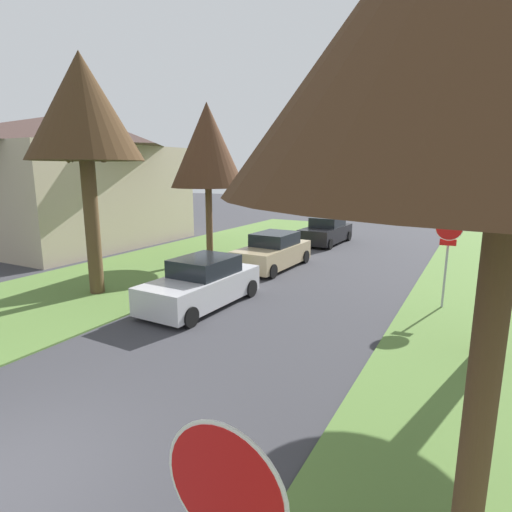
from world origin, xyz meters
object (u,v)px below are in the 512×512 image
at_px(stop_sign_far, 448,241).
at_px(parked_sedan_silver, 202,284).
at_px(street_tree_left_mid_a, 83,110).
at_px(parked_sedan_tan, 273,252).
at_px(parked_sedan_black, 326,231).
at_px(street_tree_left_mid_b, 207,146).

bearing_deg(stop_sign_far, parked_sedan_silver, -153.43).
distance_m(stop_sign_far, parked_sedan_silver, 7.85).
relative_size(street_tree_left_mid_a, parked_sedan_tan, 1.81).
xyz_separation_m(parked_sedan_silver, parked_sedan_tan, (-0.33, 5.86, 0.00)).
height_order(parked_sedan_tan, parked_sedan_black, same).
xyz_separation_m(street_tree_left_mid_b, parked_sedan_tan, (3.30, 0.20, -4.68)).
height_order(street_tree_left_mid_a, parked_sedan_black, street_tree_left_mid_a).
distance_m(stop_sign_far, parked_sedan_tan, 7.76).
distance_m(street_tree_left_mid_b, parked_sedan_black, 9.28).
xyz_separation_m(stop_sign_far, parked_sedan_silver, (-6.90, -3.45, -1.47)).
xyz_separation_m(parked_sedan_tan, parked_sedan_black, (0.02, 7.10, 0.00)).
distance_m(street_tree_left_mid_a, parked_sedan_black, 15.22).
bearing_deg(street_tree_left_mid_b, parked_sedan_tan, 3.53).
distance_m(parked_sedan_silver, parked_sedan_tan, 5.87).
bearing_deg(parked_sedan_silver, parked_sedan_black, 91.39).
relative_size(parked_sedan_tan, parked_sedan_black, 1.00).
bearing_deg(street_tree_left_mid_a, parked_sedan_tan, 60.28).
relative_size(stop_sign_far, parked_sedan_tan, 0.67).
bearing_deg(stop_sign_far, street_tree_left_mid_a, -159.25).
bearing_deg(stop_sign_far, parked_sedan_tan, 161.57).
bearing_deg(stop_sign_far, parked_sedan_black, 127.19).
bearing_deg(street_tree_left_mid_a, stop_sign_far, 20.75).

